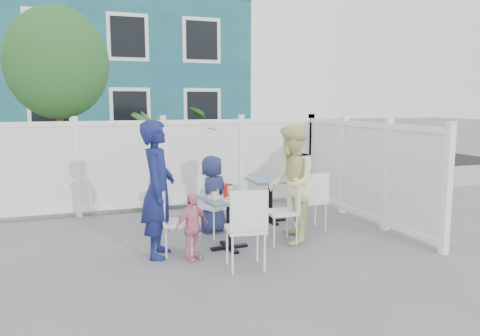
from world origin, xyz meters
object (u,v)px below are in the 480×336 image
object	(u,v)px
woman	(291,184)
utility_cabinet	(10,171)
spare_table	(270,189)
chair_left	(174,217)
toddler	(192,227)
main_table	(229,210)
chair_near	(247,223)
man	(158,189)
boy	(212,194)
chair_right	(286,206)
chair_back	(212,200)

from	to	relation	value
woman	utility_cabinet	bearing A→B (deg)	-113.82
spare_table	chair_left	size ratio (longest dim) A/B	0.83
chair_left	toddler	bearing A→B (deg)	49.08
main_table	chair_near	xyz separation A→B (m)	(-0.05, -0.82, 0.03)
utility_cabinet	man	xyz separation A→B (m)	(2.14, -4.07, 0.24)
boy	chair_near	bearing A→B (deg)	68.89
chair_right	spare_table	bearing A→B (deg)	-8.80
boy	man	bearing A→B (deg)	23.32
boy	toddler	distance (m)	1.28
spare_table	chair_left	bearing A→B (deg)	-148.38
boy	woman	bearing A→B (deg)	117.41
chair_near	boy	distance (m)	1.68
woman	chair_back	bearing A→B (deg)	-106.49
utility_cabinet	chair_left	size ratio (longest dim) A/B	1.46
man	boy	distance (m)	1.29
chair_near	main_table	bearing A→B (deg)	94.33
man	woman	xyz separation A→B (m)	(1.81, -0.01, -0.04)
utility_cabinet	chair_right	size ratio (longest dim) A/B	1.40
man	boy	world-z (taller)	man
utility_cabinet	main_table	xyz separation A→B (m)	(3.05, -4.09, -0.09)
man	spare_table	bearing A→B (deg)	-42.34
main_table	chair_back	bearing A→B (deg)	91.03
chair_left	man	size ratio (longest dim) A/B	0.50
spare_table	woman	world-z (taller)	woman
spare_table	chair_near	bearing A→B (deg)	-120.00
chair_right	chair_near	distance (m)	1.20
utility_cabinet	spare_table	distance (m)	5.08
chair_near	man	world-z (taller)	man
toddler	spare_table	bearing A→B (deg)	15.78
utility_cabinet	chair_back	distance (m)	4.53
chair_left	chair_back	world-z (taller)	chair_back
utility_cabinet	spare_table	size ratio (longest dim) A/B	1.75
utility_cabinet	woman	size ratio (longest dim) A/B	0.76
chair_right	chair_back	bearing A→B (deg)	51.68
chair_near	woman	distance (m)	1.29
chair_back	toddler	bearing A→B (deg)	38.19
utility_cabinet	chair_near	xyz separation A→B (m)	(3.00, -4.91, -0.06)
chair_left	man	bearing A→B (deg)	-78.05
main_table	man	xyz separation A→B (m)	(-0.91, 0.02, 0.32)
boy	utility_cabinet	bearing A→B (deg)	-65.01
utility_cabinet	chair_right	xyz separation A→B (m)	(3.88, -4.09, -0.10)
chair_right	toddler	xyz separation A→B (m)	(-1.38, -0.27, -0.10)
boy	toddler	xyz separation A→B (m)	(-0.58, -1.13, -0.15)
chair_back	man	world-z (taller)	man
spare_table	woman	distance (m)	1.13
main_table	man	world-z (taller)	man
spare_table	toddler	bearing A→B (deg)	-139.71
chair_left	chair_back	size ratio (longest dim) A/B	0.97
chair_left	chair_back	bearing A→B (deg)	153.75
toddler	man	bearing A→B (deg)	115.91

